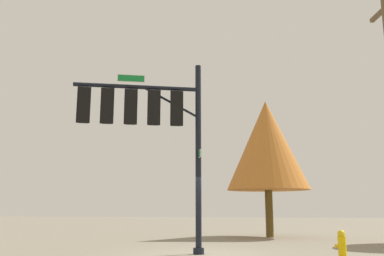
# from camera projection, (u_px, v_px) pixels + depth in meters

# --- Properties ---
(ground_plane) EXTENTS (120.00, 120.00, 0.00)m
(ground_plane) POSITION_uv_depth(u_px,v_px,m) (199.00, 254.00, 13.39)
(ground_plane) COLOR gray
(signal_pole_assembly) EXTENTS (4.15, 2.23, 6.45)m
(signal_pole_assembly) POSITION_uv_depth(u_px,v_px,m) (146.00, 118.00, 14.01)
(signal_pole_assembly) COLOR black
(signal_pole_assembly) RESTS_ON ground_plane
(fire_hydrant) EXTENTS (0.33, 0.24, 0.83)m
(fire_hydrant) POSITION_uv_depth(u_px,v_px,m) (342.00, 244.00, 12.28)
(fire_hydrant) COLOR yellow
(fire_hydrant) RESTS_ON ground_plane
(tree_mid) EXTENTS (4.40, 4.40, 7.33)m
(tree_mid) POSITION_uv_depth(u_px,v_px,m) (267.00, 145.00, 22.35)
(tree_mid) COLOR brown
(tree_mid) RESTS_ON ground_plane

